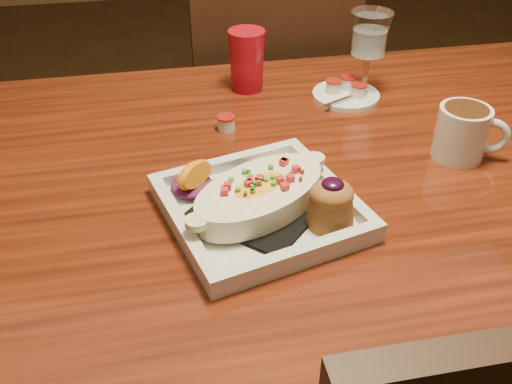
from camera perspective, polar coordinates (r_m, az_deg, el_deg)
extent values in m
cube|color=maroon|center=(0.96, 8.90, 1.59)|extent=(1.50, 0.90, 0.04)
cylinder|color=black|center=(1.48, -23.19, -5.47)|extent=(0.07, 0.07, 0.71)
cube|color=black|center=(1.68, 0.48, 6.82)|extent=(0.42, 0.42, 0.04)
cylinder|color=black|center=(1.97, 4.33, 3.86)|extent=(0.04, 0.04, 0.45)
cylinder|color=black|center=(1.92, -5.55, 2.83)|extent=(0.04, 0.04, 0.45)
cylinder|color=black|center=(1.70, 7.20, -2.07)|extent=(0.04, 0.04, 0.45)
cylinder|color=black|center=(1.64, -4.20, -3.47)|extent=(0.04, 0.04, 0.45)
cube|color=black|center=(1.40, 2.11, 12.10)|extent=(0.40, 0.03, 0.46)
cube|color=silver|center=(0.82, 0.40, -1.98)|extent=(0.31, 0.31, 0.01)
cube|color=black|center=(0.82, 0.40, -1.48)|extent=(0.23, 0.23, 0.01)
ellipsoid|color=#FFAF30|center=(0.81, 0.41, -0.21)|extent=(0.21, 0.18, 0.04)
ellipsoid|color=#611651|center=(0.85, -6.39, 0.63)|extent=(0.07, 0.07, 0.02)
cone|color=brown|center=(0.79, 7.46, -1.62)|extent=(0.07, 0.07, 0.05)
ellipsoid|color=brown|center=(0.77, 7.60, -0.14)|extent=(0.06, 0.06, 0.03)
ellipsoid|color=black|center=(0.76, 7.69, 0.78)|extent=(0.03, 0.03, 0.01)
cylinder|color=silver|center=(1.00, 19.83, 5.59)|extent=(0.08, 0.08, 0.09)
cylinder|color=#351C0E|center=(0.98, 20.26, 7.41)|extent=(0.07, 0.07, 0.02)
torus|color=silver|center=(1.00, 22.37, 5.19)|extent=(0.06, 0.04, 0.06)
cylinder|color=silver|center=(1.19, 10.65, 9.77)|extent=(0.07, 0.07, 0.01)
cylinder|color=silver|center=(1.17, 10.86, 11.48)|extent=(0.01, 0.01, 0.08)
cone|color=silver|center=(1.14, 11.32, 15.19)|extent=(0.08, 0.08, 0.09)
cylinder|color=silver|center=(1.16, 8.97, 9.53)|extent=(0.13, 0.13, 0.01)
cylinder|color=silver|center=(1.16, 7.77, 10.38)|extent=(0.03, 0.03, 0.02)
cylinder|color=#A61B14|center=(1.15, 7.82, 10.93)|extent=(0.03, 0.03, 0.00)
cylinder|color=silver|center=(1.18, 9.25, 10.71)|extent=(0.03, 0.03, 0.02)
cylinder|color=#A61B14|center=(1.17, 9.31, 11.26)|extent=(0.03, 0.03, 0.00)
cylinder|color=silver|center=(1.15, 10.23, 9.93)|extent=(0.03, 0.03, 0.02)
cylinder|color=#A61B14|center=(1.14, 10.29, 10.49)|extent=(0.03, 0.03, 0.00)
cylinder|color=silver|center=(1.03, -3.00, 6.87)|extent=(0.03, 0.03, 0.02)
cylinder|color=#A61B14|center=(1.03, -3.02, 7.51)|extent=(0.03, 0.03, 0.00)
cone|color=#A80C1C|center=(1.16, -0.92, 13.00)|extent=(0.07, 0.07, 0.12)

